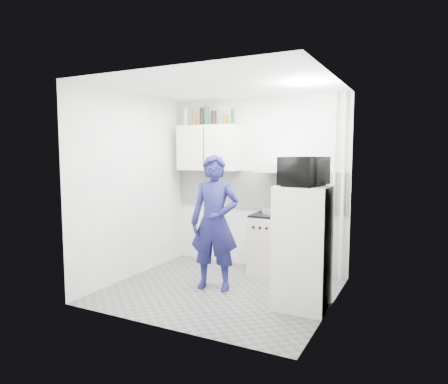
% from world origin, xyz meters
% --- Properties ---
extents(floor, '(2.80, 2.80, 0.00)m').
position_xyz_m(floor, '(0.00, 0.00, 0.00)').
color(floor, slate).
rests_on(floor, ground).
extents(ceiling, '(2.80, 2.80, 0.00)m').
position_xyz_m(ceiling, '(0.00, 0.00, 2.60)').
color(ceiling, white).
rests_on(ceiling, wall_back).
extents(wall_back, '(2.80, 0.00, 2.80)m').
position_xyz_m(wall_back, '(0.00, 1.25, 1.30)').
color(wall_back, white).
rests_on(wall_back, floor).
extents(wall_left, '(0.00, 2.60, 2.60)m').
position_xyz_m(wall_left, '(-1.40, 0.00, 1.30)').
color(wall_left, white).
rests_on(wall_left, floor).
extents(wall_right, '(0.00, 2.60, 2.60)m').
position_xyz_m(wall_right, '(1.40, 0.00, 1.30)').
color(wall_right, white).
rests_on(wall_right, floor).
extents(person, '(0.71, 0.54, 1.75)m').
position_xyz_m(person, '(-0.10, 0.03, 0.88)').
color(person, '#18184D').
rests_on(person, floor).
extents(stove, '(0.53, 0.53, 0.85)m').
position_xyz_m(stove, '(0.31, 1.00, 0.42)').
color(stove, beige).
rests_on(stove, floor).
extents(fridge, '(0.60, 0.60, 1.41)m').
position_xyz_m(fridge, '(1.10, -0.06, 0.70)').
color(fridge, white).
rests_on(fridge, floor).
extents(stove_top, '(0.51, 0.51, 0.03)m').
position_xyz_m(stove_top, '(0.31, 1.00, 0.86)').
color(stove_top, black).
rests_on(stove_top, stove).
extents(saucepan, '(0.20, 0.20, 0.11)m').
position_xyz_m(saucepan, '(0.29, 1.00, 0.93)').
color(saucepan, silver).
rests_on(saucepan, stove_top).
extents(microwave, '(0.63, 0.47, 0.33)m').
position_xyz_m(microwave, '(1.10, -0.06, 1.57)').
color(microwave, black).
rests_on(microwave, fridge).
extents(bottle_a, '(0.07, 0.07, 0.28)m').
position_xyz_m(bottle_a, '(-1.19, 1.07, 2.34)').
color(bottle_a, '#B2B7BC').
rests_on(bottle_a, upper_cabinet).
extents(bottle_b, '(0.06, 0.06, 0.24)m').
position_xyz_m(bottle_b, '(-1.02, 1.07, 2.32)').
color(bottle_b, brown).
rests_on(bottle_b, upper_cabinet).
extents(bottle_c, '(0.07, 0.07, 0.28)m').
position_xyz_m(bottle_c, '(-0.88, 1.07, 2.34)').
color(bottle_c, black).
rests_on(bottle_c, upper_cabinet).
extents(bottle_d, '(0.07, 0.07, 0.30)m').
position_xyz_m(bottle_d, '(-0.80, 1.07, 2.35)').
color(bottle_d, '#144C1E').
rests_on(bottle_d, upper_cabinet).
extents(canister_a, '(0.09, 0.09, 0.23)m').
position_xyz_m(canister_a, '(-0.67, 1.07, 2.31)').
color(canister_a, black).
rests_on(canister_a, upper_cabinet).
extents(canister_b, '(0.08, 0.08, 0.16)m').
position_xyz_m(canister_b, '(-0.46, 1.07, 2.28)').
color(canister_b, brown).
rests_on(canister_b, upper_cabinet).
extents(bottle_e, '(0.06, 0.06, 0.24)m').
position_xyz_m(bottle_e, '(-0.34, 1.07, 2.32)').
color(bottle_e, '#144C1E').
rests_on(bottle_e, upper_cabinet).
extents(upper_cabinet, '(1.00, 0.35, 0.70)m').
position_xyz_m(upper_cabinet, '(-0.75, 1.07, 1.85)').
color(upper_cabinet, white).
rests_on(upper_cabinet, wall_back).
extents(range_hood, '(0.60, 0.50, 0.14)m').
position_xyz_m(range_hood, '(0.45, 1.00, 1.57)').
color(range_hood, beige).
rests_on(range_hood, wall_back).
extents(backsplash, '(2.74, 0.03, 0.60)m').
position_xyz_m(backsplash, '(0.00, 1.24, 1.20)').
color(backsplash, white).
rests_on(backsplash, wall_back).
extents(pipe_a, '(0.05, 0.05, 2.60)m').
position_xyz_m(pipe_a, '(1.30, 1.17, 1.30)').
color(pipe_a, beige).
rests_on(pipe_a, floor).
extents(pipe_b, '(0.04, 0.04, 2.60)m').
position_xyz_m(pipe_b, '(1.18, 1.17, 1.30)').
color(pipe_b, beige).
rests_on(pipe_b, floor).
extents(ceiling_spot_fixture, '(0.10, 0.10, 0.02)m').
position_xyz_m(ceiling_spot_fixture, '(1.00, 0.20, 2.57)').
color(ceiling_spot_fixture, white).
rests_on(ceiling_spot_fixture, ceiling).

